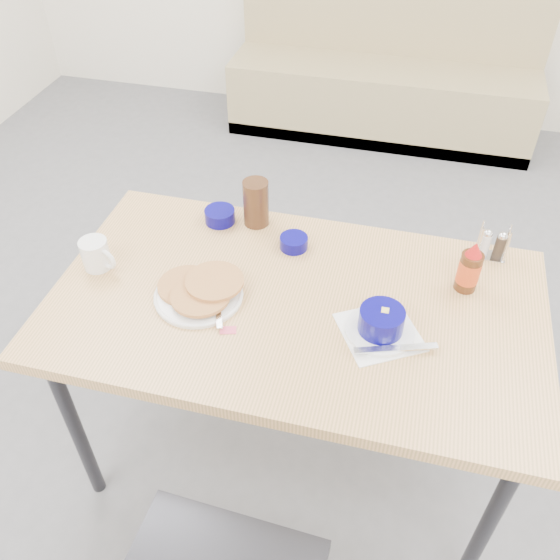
% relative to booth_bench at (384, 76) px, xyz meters
% --- Properties ---
extents(ground, '(6.00, 6.00, 0.00)m').
position_rel_booth_bench_xyz_m(ground, '(0.00, -2.78, -0.35)').
color(ground, slate).
rests_on(ground, ground).
extents(booth_bench, '(1.90, 0.56, 1.22)m').
position_rel_booth_bench_xyz_m(booth_bench, '(0.00, 0.00, 0.00)').
color(booth_bench, tan).
rests_on(booth_bench, ground).
extents(dining_table, '(1.40, 0.80, 0.76)m').
position_rel_booth_bench_xyz_m(dining_table, '(0.00, -2.53, 0.35)').
color(dining_table, tan).
rests_on(dining_table, ground).
extents(pancake_plate, '(0.25, 0.25, 0.05)m').
position_rel_booth_bench_xyz_m(pancake_plate, '(-0.27, -2.58, 0.43)').
color(pancake_plate, white).
rests_on(pancake_plate, dining_table).
extents(coffee_mug, '(0.12, 0.08, 0.09)m').
position_rel_booth_bench_xyz_m(coffee_mug, '(-0.61, -2.53, 0.46)').
color(coffee_mug, white).
rests_on(coffee_mug, dining_table).
extents(grits_setting, '(0.29, 0.27, 0.08)m').
position_rel_booth_bench_xyz_m(grits_setting, '(0.25, -2.60, 0.45)').
color(grits_setting, white).
rests_on(grits_setting, dining_table).
extents(creamer_bowl, '(0.10, 0.10, 0.04)m').
position_rel_booth_bench_xyz_m(creamer_bowl, '(-0.33, -2.23, 0.43)').
color(creamer_bowl, '#070465').
rests_on(creamer_bowl, dining_table).
extents(butter_bowl, '(0.09, 0.09, 0.04)m').
position_rel_booth_bench_xyz_m(butter_bowl, '(-0.06, -2.30, 0.43)').
color(butter_bowl, '#070465').
rests_on(butter_bowl, dining_table).
extents(amber_tumbler, '(0.09, 0.09, 0.16)m').
position_rel_booth_bench_xyz_m(amber_tumbler, '(-0.21, -2.21, 0.49)').
color(amber_tumbler, '#3E2413').
rests_on(amber_tumbler, dining_table).
extents(condiment_caddy, '(0.09, 0.06, 0.11)m').
position_rel_booth_bench_xyz_m(condiment_caddy, '(0.54, -2.19, 0.45)').
color(condiment_caddy, silver).
rests_on(condiment_caddy, dining_table).
extents(syrup_bottle, '(0.06, 0.06, 0.17)m').
position_rel_booth_bench_xyz_m(syrup_bottle, '(0.46, -2.36, 0.48)').
color(syrup_bottle, '#47230F').
rests_on(syrup_bottle, dining_table).
extents(sugar_wrapper, '(0.05, 0.04, 0.00)m').
position_rel_booth_bench_xyz_m(sugar_wrapper, '(-0.15, -2.69, 0.41)').
color(sugar_wrapper, '#ED4F6F').
rests_on(sugar_wrapper, dining_table).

